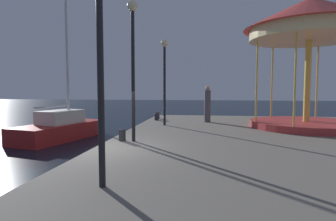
{
  "coord_description": "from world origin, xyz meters",
  "views": [
    {
      "loc": [
        3.36,
        -8.08,
        2.56
      ],
      "look_at": [
        1.62,
        4.75,
        1.59
      ],
      "focal_mm": 29.91,
      "sensor_mm": 36.0,
      "label": 1
    }
  ],
  "objects_px": {
    "sailboat_red": "(60,128)",
    "bollard_center": "(157,117)",
    "lamp_post_far_end": "(164,67)",
    "person_by_the_water": "(207,105)",
    "bollard_north": "(122,135)",
    "bollard_south": "(158,115)",
    "lamp_post_near_edge": "(100,32)",
    "carousel": "(309,30)",
    "lamp_post_mid_promenade": "(133,47)"
  },
  "relations": [
    {
      "from": "lamp_post_mid_promenade",
      "to": "sailboat_red",
      "type": "bearing_deg",
      "value": 139.8
    },
    {
      "from": "sailboat_red",
      "to": "lamp_post_near_edge",
      "type": "height_order",
      "value": "sailboat_red"
    },
    {
      "from": "lamp_post_far_end",
      "to": "person_by_the_water",
      "type": "relative_size",
      "value": 2.13
    },
    {
      "from": "carousel",
      "to": "person_by_the_water",
      "type": "xyz_separation_m",
      "value": [
        -4.52,
        1.68,
        -3.51
      ]
    },
    {
      "from": "bollard_center",
      "to": "sailboat_red",
      "type": "bearing_deg",
      "value": -152.92
    },
    {
      "from": "lamp_post_near_edge",
      "to": "bollard_center",
      "type": "bearing_deg",
      "value": 94.95
    },
    {
      "from": "carousel",
      "to": "bollard_south",
      "type": "bearing_deg",
      "value": 158.07
    },
    {
      "from": "bollard_north",
      "to": "bollard_center",
      "type": "height_order",
      "value": "same"
    },
    {
      "from": "lamp_post_far_end",
      "to": "bollard_center",
      "type": "height_order",
      "value": "lamp_post_far_end"
    },
    {
      "from": "lamp_post_far_end",
      "to": "bollard_south",
      "type": "distance_m",
      "value": 4.11
    },
    {
      "from": "lamp_post_mid_promenade",
      "to": "person_by_the_water",
      "type": "height_order",
      "value": "lamp_post_mid_promenade"
    },
    {
      "from": "sailboat_red",
      "to": "lamp_post_mid_promenade",
      "type": "xyz_separation_m",
      "value": [
        5.0,
        -4.22,
        3.37
      ]
    },
    {
      "from": "sailboat_red",
      "to": "bollard_north",
      "type": "bearing_deg",
      "value": -42.42
    },
    {
      "from": "bollard_center",
      "to": "person_by_the_water",
      "type": "relative_size",
      "value": 0.2
    },
    {
      "from": "lamp_post_near_edge",
      "to": "bollard_north",
      "type": "height_order",
      "value": "lamp_post_near_edge"
    },
    {
      "from": "bollard_center",
      "to": "person_by_the_water",
      "type": "height_order",
      "value": "person_by_the_water"
    },
    {
      "from": "carousel",
      "to": "lamp_post_near_edge",
      "type": "height_order",
      "value": "carousel"
    },
    {
      "from": "lamp_post_mid_promenade",
      "to": "bollard_north",
      "type": "bearing_deg",
      "value": 175.26
    },
    {
      "from": "lamp_post_mid_promenade",
      "to": "bollard_center",
      "type": "xyz_separation_m",
      "value": [
        -0.37,
        6.58,
        -2.97
      ]
    },
    {
      "from": "bollard_north",
      "to": "bollard_center",
      "type": "relative_size",
      "value": 1.0
    },
    {
      "from": "lamp_post_mid_promenade",
      "to": "carousel",
      "type": "bearing_deg",
      "value": 32.06
    },
    {
      "from": "sailboat_red",
      "to": "lamp_post_far_end",
      "type": "xyz_separation_m",
      "value": [
        5.41,
        0.21,
        3.08
      ]
    },
    {
      "from": "sailboat_red",
      "to": "bollard_center",
      "type": "relative_size",
      "value": 18.44
    },
    {
      "from": "bollard_south",
      "to": "sailboat_red",
      "type": "bearing_deg",
      "value": -144.73
    },
    {
      "from": "lamp_post_near_edge",
      "to": "lamp_post_far_end",
      "type": "xyz_separation_m",
      "value": [
        -0.17,
        8.86,
        0.12
      ]
    },
    {
      "from": "bollard_south",
      "to": "lamp_post_mid_promenade",
      "type": "bearing_deg",
      "value": -86.45
    },
    {
      "from": "sailboat_red",
      "to": "lamp_post_mid_promenade",
      "type": "distance_m",
      "value": 7.36
    },
    {
      "from": "sailboat_red",
      "to": "lamp_post_mid_promenade",
      "type": "bearing_deg",
      "value": -40.2
    },
    {
      "from": "sailboat_red",
      "to": "bollard_center",
      "type": "bearing_deg",
      "value": 27.08
    },
    {
      "from": "carousel",
      "to": "person_by_the_water",
      "type": "height_order",
      "value": "carousel"
    },
    {
      "from": "lamp_post_mid_promenade",
      "to": "lamp_post_far_end",
      "type": "distance_m",
      "value": 4.46
    },
    {
      "from": "lamp_post_near_edge",
      "to": "lamp_post_far_end",
      "type": "distance_m",
      "value": 8.86
    },
    {
      "from": "bollard_north",
      "to": "bollard_south",
      "type": "bearing_deg",
      "value": 90.37
    },
    {
      "from": "sailboat_red",
      "to": "carousel",
      "type": "bearing_deg",
      "value": 0.89
    },
    {
      "from": "carousel",
      "to": "lamp_post_mid_promenade",
      "type": "xyz_separation_m",
      "value": [
        -7.04,
        -4.41,
        -1.27
      ]
    },
    {
      "from": "lamp_post_mid_promenade",
      "to": "bollard_south",
      "type": "distance_m",
      "value": 8.01
    },
    {
      "from": "sailboat_red",
      "to": "lamp_post_near_edge",
      "type": "xyz_separation_m",
      "value": [
        5.57,
        -8.65,
        2.96
      ]
    },
    {
      "from": "lamp_post_near_edge",
      "to": "lamp_post_mid_promenade",
      "type": "relative_size",
      "value": 0.85
    },
    {
      "from": "lamp_post_near_edge",
      "to": "lamp_post_mid_promenade",
      "type": "xyz_separation_m",
      "value": [
        -0.58,
        4.43,
        0.41
      ]
    },
    {
      "from": "lamp_post_far_end",
      "to": "person_by_the_water",
      "type": "height_order",
      "value": "lamp_post_far_end"
    },
    {
      "from": "lamp_post_far_end",
      "to": "bollard_center",
      "type": "bearing_deg",
      "value": 110.03
    },
    {
      "from": "lamp_post_near_edge",
      "to": "bollard_north",
      "type": "distance_m",
      "value": 5.24
    },
    {
      "from": "sailboat_red",
      "to": "person_by_the_water",
      "type": "distance_m",
      "value": 7.83
    },
    {
      "from": "bollard_center",
      "to": "lamp_post_far_end",
      "type": "bearing_deg",
      "value": -69.97
    },
    {
      "from": "lamp_post_mid_promenade",
      "to": "person_by_the_water",
      "type": "relative_size",
      "value": 2.38
    },
    {
      "from": "lamp_post_mid_promenade",
      "to": "bollard_center",
      "type": "height_order",
      "value": "lamp_post_mid_promenade"
    },
    {
      "from": "sailboat_red",
      "to": "bollard_center",
      "type": "distance_m",
      "value": 5.21
    },
    {
      "from": "bollard_south",
      "to": "person_by_the_water",
      "type": "distance_m",
      "value": 3.35
    },
    {
      "from": "sailboat_red",
      "to": "bollard_south",
      "type": "relative_size",
      "value": 18.44
    },
    {
      "from": "lamp_post_far_end",
      "to": "carousel",
      "type": "bearing_deg",
      "value": -0.18
    }
  ]
}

